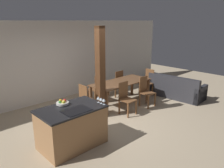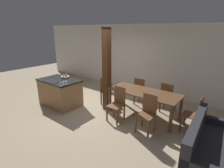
{
  "view_description": "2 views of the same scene",
  "coord_description": "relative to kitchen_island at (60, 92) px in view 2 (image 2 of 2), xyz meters",
  "views": [
    {
      "loc": [
        -3.51,
        -4.15,
        2.68
      ],
      "look_at": [
        0.6,
        0.2,
        0.95
      ],
      "focal_mm": 35.0,
      "sensor_mm": 36.0,
      "label": 1
    },
    {
      "loc": [
        3.67,
        -3.68,
        2.51
      ],
      "look_at": [
        0.6,
        0.2,
        0.95
      ],
      "focal_mm": 28.0,
      "sensor_mm": 36.0,
      "label": 2
    }
  ],
  "objects": [
    {
      "name": "dining_chair_far_left",
      "position": [
        2.14,
        1.71,
        0.05
      ],
      "size": [
        0.4,
        0.4,
        0.96
      ],
      "rotation": [
        0.0,
        0.0,
        3.14
      ],
      "color": "brown",
      "rests_on": "ground_plane"
    },
    {
      "name": "couch",
      "position": [
        4.57,
        0.15,
        -0.18
      ],
      "size": [
        0.99,
        1.97,
        0.84
      ],
      "rotation": [
        0.0,
        0.0,
        1.64
      ],
      "color": "#2D2D33",
      "rests_on": "ground_plane"
    },
    {
      "name": "fruit_bowl",
      "position": [
        -0.03,
        0.28,
        0.5
      ],
      "size": [
        0.27,
        0.27,
        0.11
      ],
      "color": "silver",
      "rests_on": "kitchen_island"
    },
    {
      "name": "wall_back",
      "position": [
        1.18,
        2.99,
        0.9
      ],
      "size": [
        11.2,
        0.08,
        2.7
      ],
      "color": "silver",
      "rests_on": "ground_plane"
    },
    {
      "name": "timber_post",
      "position": [
        1.47,
        0.74,
        0.83
      ],
      "size": [
        0.21,
        0.21,
        2.57
      ],
      "color": "#4C2D19",
      "rests_on": "ground_plane"
    },
    {
      "name": "wine_glass_far",
      "position": [
        0.62,
        -0.18,
        0.56
      ],
      "size": [
        0.08,
        0.08,
        0.14
      ],
      "color": "silver",
      "rests_on": "kitchen_island"
    },
    {
      "name": "dining_chair_foot_end",
      "position": [
        4.04,
        1.05,
        0.05
      ],
      "size": [
        0.4,
        0.4,
        0.96
      ],
      "rotation": [
        0.0,
        0.0,
        -1.57
      ],
      "color": "brown",
      "rests_on": "ground_plane"
    },
    {
      "name": "dining_chair_near_left",
      "position": [
        2.14,
        0.38,
        0.05
      ],
      "size": [
        0.4,
        0.4,
        0.96
      ],
      "color": "brown",
      "rests_on": "ground_plane"
    },
    {
      "name": "ground_plane",
      "position": [
        1.18,
        0.4,
        -0.45
      ],
      "size": [
        16.0,
        16.0,
        0.0
      ],
      "primitive_type": "plane",
      "color": "tan"
    },
    {
      "name": "dining_chair_far_right",
      "position": [
        3.08,
        1.71,
        0.05
      ],
      "size": [
        0.4,
        0.4,
        0.96
      ],
      "rotation": [
        0.0,
        0.0,
        3.14
      ],
      "color": "brown",
      "rests_on": "ground_plane"
    },
    {
      "name": "kitchen_island",
      "position": [
        0.0,
        0.0,
        0.0
      ],
      "size": [
        1.4,
        0.89,
        0.91
      ],
      "color": "#9E7047",
      "rests_on": "ground_plane"
    },
    {
      "name": "wine_glass_middle",
      "position": [
        0.62,
        -0.27,
        0.56
      ],
      "size": [
        0.08,
        0.08,
        0.14
      ],
      "color": "silver",
      "rests_on": "kitchen_island"
    },
    {
      "name": "wine_glass_near",
      "position": [
        0.62,
        -0.37,
        0.56
      ],
      "size": [
        0.08,
        0.08,
        0.14
      ],
      "color": "silver",
      "rests_on": "kitchen_island"
    },
    {
      "name": "dining_chair_near_right",
      "position": [
        3.08,
        0.38,
        0.05
      ],
      "size": [
        0.4,
        0.4,
        0.96
      ],
      "color": "brown",
      "rests_on": "ground_plane"
    },
    {
      "name": "dining_table",
      "position": [
        2.61,
        1.05,
        0.23
      ],
      "size": [
        2.09,
        0.88,
        0.77
      ],
      "color": "brown",
      "rests_on": "ground_plane"
    },
    {
      "name": "dining_chair_head_end",
      "position": [
        1.19,
        1.05,
        0.05
      ],
      "size": [
        0.4,
        0.4,
        0.96
      ],
      "rotation": [
        0.0,
        0.0,
        1.57
      ],
      "color": "brown",
      "rests_on": "ground_plane"
    }
  ]
}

